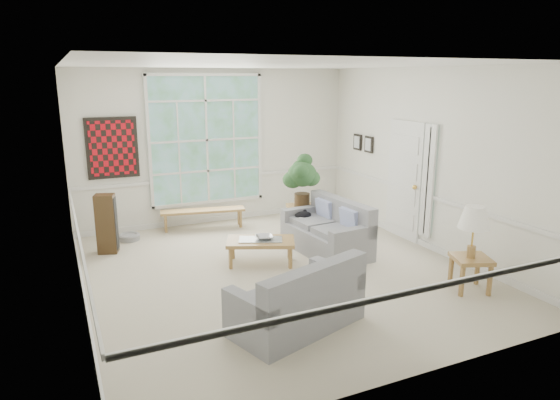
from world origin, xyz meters
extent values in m
cube|color=#BBB29B|center=(0.00, 0.00, -0.01)|extent=(5.50, 6.00, 0.01)
cube|color=white|center=(0.00, 0.00, 3.00)|extent=(5.50, 6.00, 0.02)
cube|color=white|center=(0.00, 3.00, 1.50)|extent=(5.50, 0.02, 3.00)
cube|color=white|center=(0.00, -3.00, 1.50)|extent=(5.50, 0.02, 3.00)
cube|color=white|center=(-2.75, 0.00, 1.50)|extent=(0.02, 6.00, 3.00)
cube|color=white|center=(2.75, 0.00, 1.50)|extent=(0.02, 6.00, 3.00)
cube|color=white|center=(-0.20, 2.96, 1.65)|extent=(2.30, 0.08, 2.40)
cube|color=white|center=(2.71, 0.60, 1.05)|extent=(0.08, 0.90, 2.10)
cube|color=white|center=(2.71, -0.03, 1.15)|extent=(0.08, 0.26, 1.90)
cube|color=maroon|center=(-1.95, 2.95, 1.60)|extent=(0.90, 0.06, 1.10)
cube|color=black|center=(2.71, 1.75, 1.55)|extent=(0.04, 0.26, 0.32)
cube|color=black|center=(2.71, 2.15, 1.55)|extent=(0.04, 0.26, 0.32)
cube|color=gray|center=(1.06, 0.47, 0.43)|extent=(0.97, 1.67, 0.87)
cube|color=gray|center=(-0.53, -1.62, 0.42)|extent=(1.71, 1.23, 0.83)
cube|color=#9D7540|center=(-0.13, 0.42, 0.19)|extent=(1.18, 0.94, 0.39)
imported|color=#97969B|center=(-0.08, 0.41, 0.43)|extent=(0.40, 0.40, 0.08)
cube|color=#9D7540|center=(-0.43, 2.59, 0.19)|extent=(1.62, 0.61, 0.37)
cube|color=#9D7540|center=(1.13, 1.43, 0.28)|extent=(0.67, 0.67, 0.55)
cube|color=#9D7540|center=(2.08, -1.69, 0.24)|extent=(0.61, 0.61, 0.48)
cylinder|color=gray|center=(-1.84, 2.46, 0.06)|extent=(0.48, 0.48, 0.11)
cube|color=#392815|center=(-2.24, 1.94, 0.49)|extent=(0.37, 0.32, 0.99)
ellipsoid|color=black|center=(0.92, 1.02, 0.51)|extent=(0.33, 0.25, 0.14)
camera|label=1|loc=(-2.90, -6.38, 2.85)|focal=32.00mm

